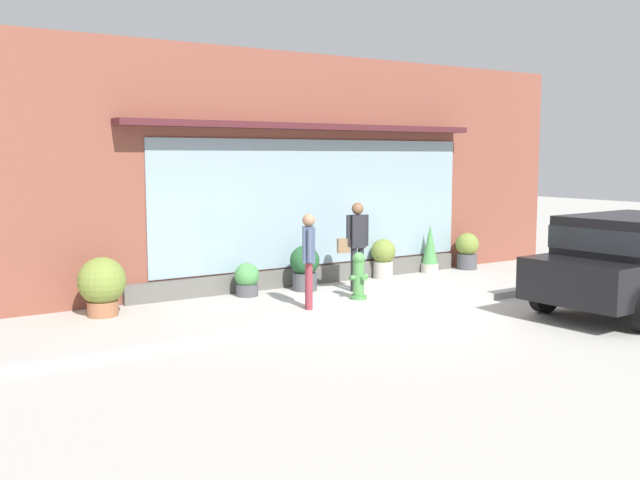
# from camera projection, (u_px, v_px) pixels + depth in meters

# --- Properties ---
(ground_plane) EXTENTS (60.00, 60.00, 0.00)m
(ground_plane) POSITION_uv_depth(u_px,v_px,m) (403.00, 309.00, 12.54)
(ground_plane) COLOR #B2AFA8
(curb_strip) EXTENTS (14.00, 0.24, 0.12)m
(curb_strip) POSITION_uv_depth(u_px,v_px,m) (410.00, 308.00, 12.37)
(curb_strip) COLOR #B2B2AD
(curb_strip) RESTS_ON ground_plane
(storefront) EXTENTS (14.00, 0.81, 4.65)m
(storefront) POSITION_uv_depth(u_px,v_px,m) (303.00, 172.00, 14.92)
(storefront) COLOR brown
(storefront) RESTS_ON ground_plane
(fire_hydrant) EXTENTS (0.39, 0.35, 0.87)m
(fire_hydrant) POSITION_uv_depth(u_px,v_px,m) (359.00, 276.00, 13.41)
(fire_hydrant) COLOR #4C8C47
(fire_hydrant) RESTS_ON ground_plane
(pedestrian_with_handbag) EXTENTS (0.62, 0.30, 1.73)m
(pedestrian_with_handbag) POSITION_uv_depth(u_px,v_px,m) (356.00, 240.00, 14.11)
(pedestrian_with_handbag) COLOR #232328
(pedestrian_with_handbag) RESTS_ON ground_plane
(pedestrian_passerby) EXTENTS (0.33, 0.45, 1.64)m
(pedestrian_passerby) POSITION_uv_depth(u_px,v_px,m) (309.00, 253.00, 12.49)
(pedestrian_passerby) COLOR #8E333D
(pedestrian_passerby) RESTS_ON ground_plane
(parked_car_black) EXTENTS (4.32, 2.18, 1.64)m
(parked_car_black) POSITION_uv_depth(u_px,v_px,m) (637.00, 257.00, 12.21)
(parked_car_black) COLOR black
(parked_car_black) RESTS_ON ground_plane
(potted_plant_corner_tall) EXTENTS (0.79, 0.79, 0.98)m
(potted_plant_corner_tall) POSITION_uv_depth(u_px,v_px,m) (102.00, 284.00, 11.96)
(potted_plant_corner_tall) COLOR #9E6042
(potted_plant_corner_tall) RESTS_ON ground_plane
(potted_plant_by_entrance) EXTENTS (0.47, 0.47, 0.62)m
(potted_plant_by_entrance) POSITION_uv_depth(u_px,v_px,m) (247.00, 279.00, 13.70)
(potted_plant_by_entrance) COLOR #4C4C51
(potted_plant_by_entrance) RESTS_ON ground_plane
(potted_plant_window_center) EXTENTS (0.53, 0.53, 0.85)m
(potted_plant_window_center) POSITION_uv_depth(u_px,v_px,m) (467.00, 250.00, 16.96)
(potted_plant_window_center) COLOR #4C4C51
(potted_plant_window_center) RESTS_ON ground_plane
(potted_plant_near_hydrant) EXTENTS (0.53, 0.53, 0.85)m
(potted_plant_near_hydrant) POSITION_uv_depth(u_px,v_px,m) (383.00, 257.00, 15.68)
(potted_plant_near_hydrant) COLOR #B7B2A3
(potted_plant_near_hydrant) RESTS_ON ground_plane
(potted_plant_doorstep) EXTENTS (0.39, 0.39, 1.09)m
(potted_plant_doorstep) POSITION_uv_depth(u_px,v_px,m) (430.00, 249.00, 16.45)
(potted_plant_doorstep) COLOR #B7B2A3
(potted_plant_doorstep) RESTS_ON ground_plane
(potted_plant_window_right) EXTENTS (0.58, 0.58, 0.88)m
(potted_plant_window_right) POSITION_uv_depth(u_px,v_px,m) (305.00, 267.00, 14.26)
(potted_plant_window_right) COLOR #4C4C51
(potted_plant_window_right) RESTS_ON ground_plane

